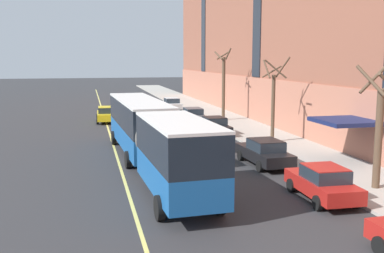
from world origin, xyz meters
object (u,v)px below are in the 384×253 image
(parked_car_darkgray_6, at_px, (193,116))
(street_tree_far_downtown, at_px, (223,85))
(street_tree_far_uptown, at_px, (273,99))
(parked_car_black_7, at_px, (214,126))
(parked_car_black_4, at_px, (264,152))
(taxi_cab, at_px, (107,114))
(street_tree_mid_block, at_px, (379,126))
(parked_car_red_3, at_px, (323,183))
(fire_hydrant, at_px, (198,112))
(city_bus, at_px, (151,132))
(parked_car_white_0, at_px, (171,104))

(parked_car_darkgray_6, relative_size, street_tree_far_downtown, 0.65)
(street_tree_far_uptown, bearing_deg, parked_car_black_7, 127.00)
(parked_car_black_4, bearing_deg, street_tree_far_uptown, 62.95)
(street_tree_far_downtown, bearing_deg, parked_car_black_4, -99.74)
(taxi_cab, height_order, street_tree_mid_block, street_tree_mid_block)
(parked_car_red_3, distance_m, parked_car_black_4, 6.74)
(parked_car_black_7, height_order, taxi_cab, same)
(parked_car_darkgray_6, distance_m, fire_hydrant, 5.37)
(city_bus, relative_size, parked_car_red_3, 4.52)
(street_tree_far_uptown, height_order, fire_hydrant, street_tree_far_uptown)
(street_tree_far_downtown, bearing_deg, parked_car_white_0, 107.41)
(parked_car_white_0, relative_size, street_tree_far_uptown, 0.73)
(parked_car_black_7, distance_m, fire_hydrant, 12.15)
(parked_car_darkgray_6, distance_m, taxi_cab, 8.61)
(street_tree_mid_block, distance_m, street_tree_far_uptown, 12.31)
(street_tree_far_downtown, bearing_deg, taxi_cab, 169.99)
(parked_car_red_3, xyz_separation_m, parked_car_black_7, (-0.07, 17.36, 0.00))
(parked_car_black_4, xyz_separation_m, taxi_cab, (-8.23, 20.65, -0.00))
(street_tree_far_downtown, bearing_deg, street_tree_far_uptown, -89.95)
(taxi_cab, bearing_deg, parked_car_black_7, -50.82)
(parked_car_darkgray_6, xyz_separation_m, fire_hydrant, (1.75, 5.07, -0.29))
(street_tree_far_downtown, height_order, fire_hydrant, street_tree_far_downtown)
(parked_car_red_3, xyz_separation_m, fire_hydrant, (1.56, 29.40, -0.29))
(parked_car_black_4, height_order, street_tree_far_downtown, street_tree_far_downtown)
(city_bus, xyz_separation_m, parked_car_black_7, (6.56, 9.96, -1.32))
(parked_car_white_0, height_order, street_tree_mid_block, street_tree_mid_block)
(street_tree_mid_block, bearing_deg, street_tree_far_uptown, 89.87)
(parked_car_black_4, xyz_separation_m, street_tree_far_uptown, (3.21, 6.29, 2.50))
(taxi_cab, bearing_deg, parked_car_red_3, -73.25)
(city_bus, height_order, street_tree_far_uptown, street_tree_far_uptown)
(parked_car_black_7, xyz_separation_m, taxi_cab, (-8.17, 10.02, 0.00))
(parked_car_darkgray_6, bearing_deg, street_tree_mid_block, -81.90)
(fire_hydrant, bearing_deg, parked_car_white_0, 104.45)
(parked_car_black_4, xyz_separation_m, street_tree_far_downtown, (3.20, 18.63, 2.90))
(fire_hydrant, bearing_deg, parked_car_red_3, -93.04)
(parked_car_white_0, xyz_separation_m, street_tree_far_uptown, (3.32, -22.91, 2.50))
(street_tree_far_downtown, bearing_deg, parked_car_darkgray_6, -162.86)
(taxi_cab, bearing_deg, street_tree_mid_block, -66.84)
(parked_car_darkgray_6, distance_m, street_tree_mid_block, 23.96)
(street_tree_mid_block, bearing_deg, parked_car_black_4, 117.84)
(city_bus, bearing_deg, parked_car_black_4, -5.70)
(street_tree_far_uptown, bearing_deg, fire_hydrant, 95.72)
(parked_car_darkgray_6, distance_m, street_tree_far_downtown, 4.57)
(parked_car_white_0, height_order, fire_hydrant, parked_car_white_0)
(parked_car_darkgray_6, relative_size, parked_car_black_7, 1.03)
(parked_car_black_4, distance_m, parked_car_black_7, 10.62)
(parked_car_white_0, relative_size, parked_car_red_3, 1.04)
(city_bus, relative_size, street_tree_mid_block, 3.36)
(parked_car_black_4, bearing_deg, fire_hydrant, 86.03)
(taxi_cab, relative_size, street_tree_far_downtown, 0.64)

